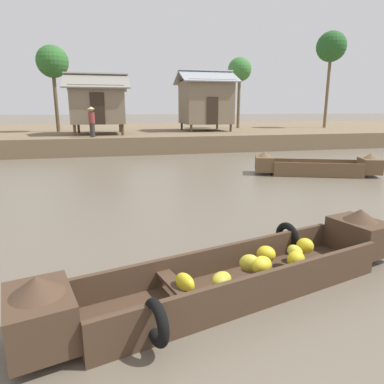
# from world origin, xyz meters

# --- Properties ---
(ground_plane) EXTENTS (300.00, 300.00, 0.00)m
(ground_plane) POSITION_xyz_m (0.00, 10.00, 0.00)
(ground_plane) COLOR #665B4C
(riverbank_strip) EXTENTS (160.00, 20.00, 0.99)m
(riverbank_strip) POSITION_xyz_m (0.00, 29.23, 0.50)
(riverbank_strip) COLOR #756047
(riverbank_strip) RESTS_ON ground
(banana_boat) EXTENTS (5.83, 2.47, 0.87)m
(banana_boat) POSITION_xyz_m (0.50, 4.11, 0.30)
(banana_boat) COLOR #473323
(banana_boat) RESTS_ON ground
(fishing_skiff_distant) EXTENTS (4.72, 2.65, 0.89)m
(fishing_skiff_distant) POSITION_xyz_m (6.71, 11.82, 0.32)
(fishing_skiff_distant) COLOR brown
(fishing_skiff_distant) RESTS_ON ground
(stilt_house_mid_right) EXTENTS (3.81, 3.96, 3.67)m
(stilt_house_mid_right) POSITION_xyz_m (-1.62, 22.71, 2.83)
(stilt_house_mid_right) COLOR #4C3826
(stilt_house_mid_right) RESTS_ON riverbank_strip
(stilt_house_right) EXTENTS (3.92, 3.95, 4.19)m
(stilt_house_right) POSITION_xyz_m (5.79, 24.44, 3.04)
(stilt_house_right) COLOR #4C3826
(stilt_house_right) RESTS_ON riverbank_strip
(palm_tree_near) EXTENTS (2.34, 2.34, 7.53)m
(palm_tree_near) POSITION_xyz_m (16.58, 25.86, 7.26)
(palm_tree_near) COLOR brown
(palm_tree_near) RESTS_ON riverbank_strip
(palm_tree_mid) EXTENTS (1.86, 1.86, 5.49)m
(palm_tree_mid) POSITION_xyz_m (9.32, 27.01, 5.47)
(palm_tree_mid) COLOR brown
(palm_tree_mid) RESTS_ON riverbank_strip
(palm_tree_far) EXTENTS (2.07, 2.07, 5.59)m
(palm_tree_far) POSITION_xyz_m (-4.39, 25.48, 5.49)
(palm_tree_far) COLOR brown
(palm_tree_far) RESTS_ON riverbank_strip
(vendor_person) EXTENTS (0.44, 0.44, 1.66)m
(vendor_person) POSITION_xyz_m (-1.95, 20.18, 1.92)
(vendor_person) COLOR #332D28
(vendor_person) RESTS_ON riverbank_strip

